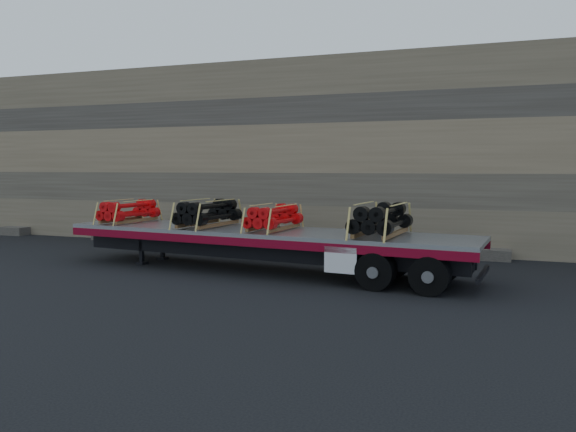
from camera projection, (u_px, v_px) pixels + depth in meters
name	position (u px, v px, depth m)	size (l,w,h in m)	color
ground	(235.00, 272.00, 16.23)	(120.00, 120.00, 0.00)	black
rock_wall	(305.00, 155.00, 22.02)	(44.00, 3.00, 7.00)	#7A6B54
trailer	(262.00, 250.00, 16.20)	(12.26, 2.36, 1.23)	#9B9EA2
bundle_front	(129.00, 212.00, 18.20)	(0.98, 1.96, 0.69)	red
bundle_midfront	(208.00, 214.00, 16.90)	(1.09, 2.19, 0.77)	black
bundle_midrear	(274.00, 218.00, 15.95)	(0.98, 1.95, 0.69)	red
bundle_rear	(381.00, 220.00, 14.61)	(1.14, 2.29, 0.81)	black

